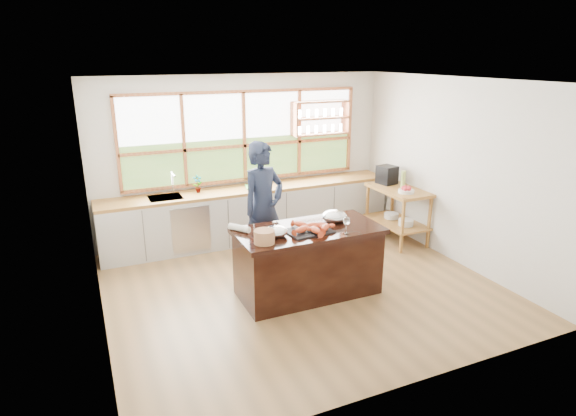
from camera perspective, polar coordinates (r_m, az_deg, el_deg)
ground_plane at (r=6.60m, az=1.55°, el=-9.25°), size 5.00×5.00×0.00m
room_shell at (r=6.47m, az=-0.08°, el=6.68°), size 5.02×4.52×2.71m
back_counter at (r=8.08m, az=-4.44°, el=-0.63°), size 4.90×0.63×0.90m
right_shelf_unit at (r=8.15m, az=12.90°, el=0.24°), size 0.62×1.10×0.90m
island at (r=6.24m, az=2.38°, el=-6.30°), size 1.85×0.90×0.90m
cook at (r=6.72m, az=-2.93°, el=-0.06°), size 0.80×0.66×1.89m
potted_plant at (r=7.74m, az=-10.67°, el=2.84°), size 0.16×0.11×0.29m
cutting_board at (r=7.99m, az=-3.60°, el=2.58°), size 0.46×0.38×0.01m
espresso_machine at (r=8.31m, az=11.65°, el=3.88°), size 0.32×0.33×0.31m
wine_bottle at (r=8.04m, az=13.50°, el=3.28°), size 0.08×0.08×0.30m
fruit_bowl at (r=7.84m, az=13.84°, el=2.05°), size 0.25×0.25×0.11m
slate_board at (r=5.97m, az=2.46°, el=-2.73°), size 0.58×0.45×0.02m
lobster_pile at (r=5.94m, az=2.78°, el=-2.35°), size 0.52×0.48×0.08m
mixing_bowl_left at (r=5.80m, az=-1.44°, el=-2.79°), size 0.29×0.29×0.14m
mixing_bowl_right at (r=6.33m, az=5.52°, el=-0.99°), size 0.33×0.33×0.16m
wine_glass at (r=5.88m, az=6.95°, el=-1.58°), size 0.08×0.08×0.22m
wicker_basket at (r=5.59m, az=-2.82°, el=-3.42°), size 0.25×0.25×0.16m
parchment_roll at (r=6.00m, az=-5.79°, el=-2.38°), size 0.24×0.29×0.08m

